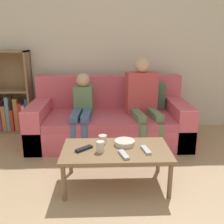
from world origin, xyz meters
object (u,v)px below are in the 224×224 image
object	(u,v)px
coffee_table	(116,153)
person_adult	(143,96)
couch	(110,121)
cup_far	(103,140)
snack_bowl	(125,143)
bookshelf	(13,103)
cup_near	(100,147)
tv_remote_1	(84,149)
tv_remote_0	(124,155)
tv_remote_2	(146,150)
person_child	(83,106)

from	to	relation	value
coffee_table	person_adult	bearing A→B (deg)	68.81
couch	cup_far	world-z (taller)	couch
coffee_table	snack_bowl	bearing A→B (deg)	46.54
bookshelf	cup_far	bearing A→B (deg)	-46.48
couch	person_adult	distance (m)	0.56
couch	cup_near	size ratio (longest dim) A/B	20.70
person_adult	cup_far	bearing A→B (deg)	-128.01
couch	coffee_table	bearing A→B (deg)	-88.64
coffee_table	cup_far	size ratio (longest dim) A/B	11.41
bookshelf	couch	bearing A→B (deg)	-16.27
person_adult	cup_near	xyz separation A→B (m)	(-0.53, -1.07, -0.21)
bookshelf	coffee_table	world-z (taller)	bookshelf
couch	cup_far	bearing A→B (deg)	-95.55
tv_remote_1	snack_bowl	distance (m)	0.39
coffee_table	tv_remote_0	distance (m)	0.16
cup_near	tv_remote_0	world-z (taller)	cup_near
coffee_table	tv_remote_1	xyz separation A→B (m)	(-0.29, -0.01, 0.05)
couch	tv_remote_2	world-z (taller)	couch
tv_remote_2	couch	bearing A→B (deg)	93.50
snack_bowl	tv_remote_1	bearing A→B (deg)	-165.62
coffee_table	cup_near	bearing A→B (deg)	-160.67
person_adult	tv_remote_0	distance (m)	1.23
person_child	tv_remote_2	world-z (taller)	person_child
cup_far	couch	bearing A→B (deg)	84.45
person_child	tv_remote_1	size ratio (longest dim) A/B	5.71
cup_near	tv_remote_0	xyz separation A→B (m)	(0.20, -0.09, -0.04)
person_child	tv_remote_1	distance (m)	0.99
person_adult	tv_remote_0	size ratio (longest dim) A/B	6.27
cup_far	tv_remote_0	xyz separation A→B (m)	(0.18, -0.26, -0.03)
couch	tv_remote_2	distance (m)	1.20
bookshelf	tv_remote_1	distance (m)	1.91
bookshelf	tv_remote_0	world-z (taller)	bookshelf
coffee_table	snack_bowl	xyz separation A→B (m)	(0.09, 0.09, 0.06)
coffee_table	tv_remote_2	bearing A→B (deg)	-10.89
cup_far	tv_remote_0	size ratio (longest dim) A/B	0.49
bookshelf	tv_remote_1	world-z (taller)	bookshelf
coffee_table	tv_remote_1	size ratio (longest dim) A/B	6.16
tv_remote_1	snack_bowl	size ratio (longest dim) A/B	0.83
tv_remote_0	snack_bowl	bearing A→B (deg)	67.42
coffee_table	tv_remote_2	world-z (taller)	tv_remote_2
cup_near	cup_far	bearing A→B (deg)	83.73
coffee_table	person_child	distance (m)	1.05
person_child	tv_remote_0	bearing A→B (deg)	-65.21
cup_far	person_child	bearing A→B (deg)	106.74
coffee_table	person_child	world-z (taller)	person_child
person_child	cup_far	size ratio (longest dim) A/B	10.57
cup_near	snack_bowl	bearing A→B (deg)	31.82
snack_bowl	person_adult	bearing A→B (deg)	71.63
cup_far	tv_remote_1	xyz separation A→B (m)	(-0.17, -0.13, -0.03)
cup_near	tv_remote_0	distance (m)	0.22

